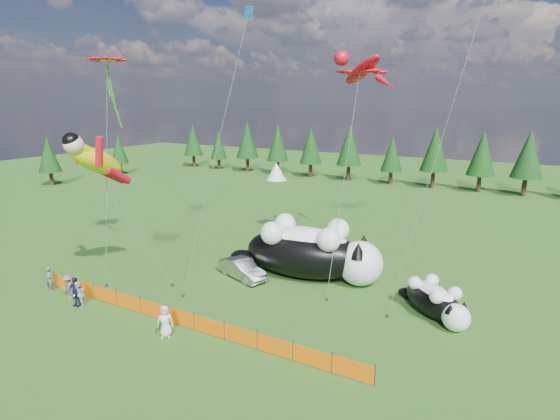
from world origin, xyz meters
name	(u,v)px	position (x,y,z in m)	size (l,w,h in m)	color
ground	(214,304)	(0.00, 0.00, 0.00)	(160.00, 160.00, 0.00)	#103C0A
safety_fence	(180,318)	(0.00, -3.00, 0.50)	(22.06, 0.06, 1.10)	#262626
tree_line	(400,158)	(0.00, 45.00, 4.00)	(90.00, 4.00, 8.00)	black
festival_tents	(476,188)	(11.00, 40.00, 1.40)	(50.00, 3.20, 2.80)	white
cat_large	(311,251)	(3.36, 6.78, 1.96)	(11.43, 5.04, 4.13)	black
cat_small	(435,300)	(12.11, 5.01, 0.98)	(4.64, 4.39, 2.06)	black
car	(242,269)	(-0.77, 4.34, 0.67)	(1.41, 4.05, 1.33)	#ABAAAF
spectator_a	(49,279)	(-10.57, -3.60, 0.85)	(0.62, 0.41, 1.69)	slate
spectator_b	(79,294)	(-6.92, -4.16, 0.81)	(0.79, 0.47, 1.62)	silver
spectator_c	(76,292)	(-7.18, -4.14, 0.93)	(1.09, 0.56, 1.85)	#161B3D
spectator_d	(68,288)	(-8.29, -3.87, 0.84)	(1.08, 0.56, 1.68)	slate
spectator_e	(165,321)	(0.07, -4.22, 0.88)	(0.86, 0.56, 1.75)	silver
superhero_kite	(96,161)	(-8.14, -0.97, 8.45)	(6.27, 4.74, 11.08)	yellow
gecko_kite	(362,70)	(4.72, 12.15, 14.28)	(7.22, 11.92, 16.63)	red
flower_kite	(107,62)	(-10.11, 2.25, 14.71)	(3.94, 5.36, 15.31)	red
diamond_kite_a	(245,30)	(0.03, 3.97, 16.27)	(2.91, 4.86, 18.21)	blue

